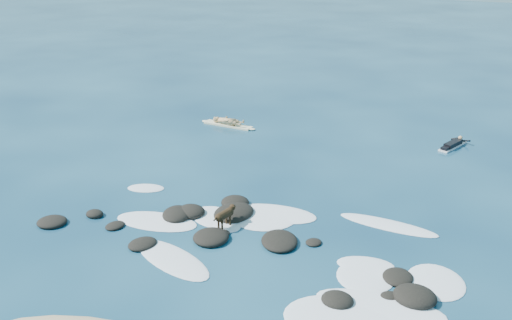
% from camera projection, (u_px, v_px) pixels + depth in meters
% --- Properties ---
extents(ground, '(160.00, 160.00, 0.00)m').
position_uv_depth(ground, '(259.00, 231.00, 19.88)').
color(ground, '#0A2642').
rests_on(ground, ground).
extents(reef_rocks, '(13.94, 5.50, 0.47)m').
position_uv_depth(reef_rocks, '(235.00, 234.00, 19.51)').
color(reef_rocks, black).
rests_on(reef_rocks, ground).
extents(breaking_foam, '(13.75, 7.79, 0.12)m').
position_uv_depth(breaking_foam, '(293.00, 253.00, 18.47)').
color(breaking_foam, white).
rests_on(breaking_foam, ground).
extents(standing_surfer_rig, '(3.32, 0.74, 1.89)m').
position_uv_depth(standing_surfer_rig, '(228.00, 113.00, 30.45)').
color(standing_surfer_rig, beige).
rests_on(standing_surfer_rig, ground).
extents(paddling_surfer_rig, '(1.34, 2.24, 0.39)m').
position_uv_depth(paddling_surfer_rig, '(453.00, 144.00, 27.64)').
color(paddling_surfer_rig, white).
rests_on(paddling_surfer_rig, ground).
extents(dog, '(0.48, 1.22, 0.78)m').
position_uv_depth(dog, '(225.00, 214.00, 19.93)').
color(dog, black).
rests_on(dog, ground).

